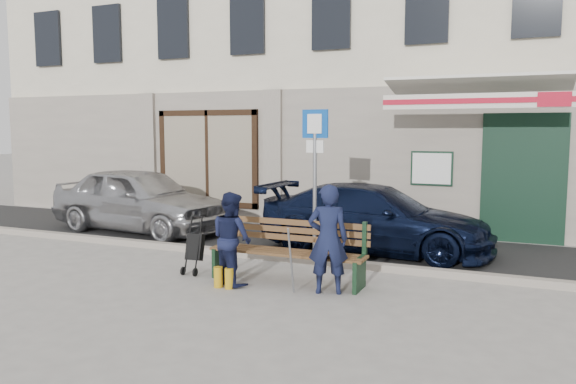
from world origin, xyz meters
The scene contains 11 objects.
ground centered at (0.00, 0.00, 0.00)m, with size 80.00×80.00×0.00m, color #9E9991.
asphalt_lane centered at (0.00, 3.10, 0.01)m, with size 60.00×3.20×0.01m, color #282828.
curb centered at (0.00, 1.50, 0.06)m, with size 60.00×0.18×0.12m, color #9E9384.
building centered at (0.01, 8.45, 4.97)m, with size 20.00×8.27×10.00m.
car_silver centered at (-3.72, 2.81, 0.73)m, with size 1.72×4.28×1.46m, color #A8A8AD.
car_navy centered at (1.60, 2.85, 0.63)m, with size 1.76×4.33×1.26m, color black.
parking_sign centered at (0.81, 1.79, 1.74)m, with size 0.48×0.10×2.61m.
bench centered at (0.88, 0.32, 0.46)m, with size 2.40×1.17×0.98m.
man centered at (1.67, 0.00, 0.77)m, with size 0.56×0.37×1.53m, color #131935.
woman centered at (0.22, -0.12, 0.69)m, with size 0.67×0.52×1.37m, color #131734.
stroller centered at (-0.63, 0.21, 0.40)m, with size 0.28×0.38×0.90m.
Camera 1 is at (4.17, -7.24, 2.28)m, focal length 35.00 mm.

